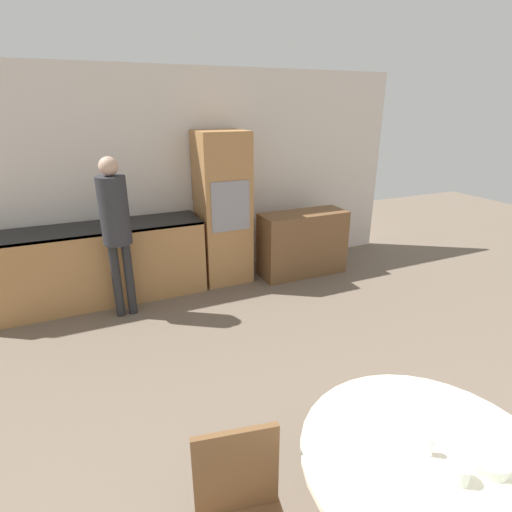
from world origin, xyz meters
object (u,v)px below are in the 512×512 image
Objects in this scene: cup at (460,474)px; bowl_near at (488,459)px; person_standing at (115,220)px; sideboard at (303,243)px; oven_unit at (223,209)px; dining_table at (421,494)px.

cup reaches higher than bowl_near.
person_standing is 3.54m from cup.
person_standing is at bearing -174.61° from sideboard.
oven_unit is at bearing 165.28° from sideboard.
dining_table is 0.65× the size of person_standing.
cup is at bearing -84.42° from dining_table.
oven_unit reaches higher than bowl_near.
sideboard is 2.45m from person_standing.
sideboard is 6.26× the size of bowl_near.
dining_table is at bearing -96.07° from oven_unit.
dining_table is 3.43m from person_standing.
sideboard is at bearing 67.75° from dining_table.
sideboard is at bearing 71.15° from bowl_near.
sideboard is 3.76m from dining_table.
oven_unit is 1.62× the size of sideboard.
oven_unit is 24.32× the size of cup.
bowl_near is at bearing -71.82° from person_standing.
person_standing is at bearing 105.81° from dining_table.
sideboard is at bearing -14.72° from oven_unit.
cup reaches higher than dining_table.
person_standing is 21.98× the size of cup.
oven_unit is 1.70× the size of dining_table.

